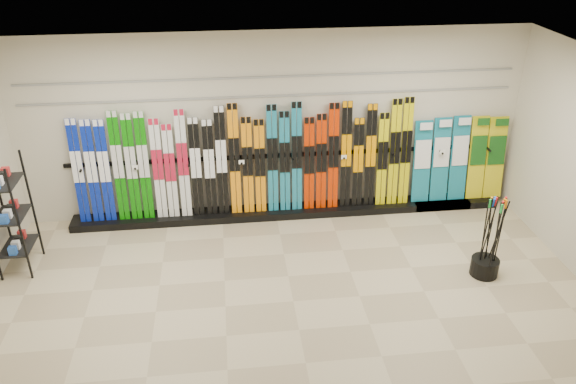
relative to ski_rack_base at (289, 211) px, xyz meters
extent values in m
plane|color=tan|center=(-0.22, -2.28, -0.06)|extent=(8.00, 8.00, 0.00)
plane|color=beige|center=(-0.22, 0.22, 1.44)|extent=(8.00, 0.00, 8.00)
plane|color=silver|center=(-0.22, -2.28, 2.94)|extent=(8.00, 8.00, 0.00)
cube|color=black|center=(0.00, 0.00, 0.00)|extent=(8.00, 0.40, 0.12)
cube|color=#081D99|center=(-3.28, 0.03, 0.90)|extent=(0.17, 0.17, 1.69)
cube|color=#081D99|center=(-3.07, 0.03, 0.89)|extent=(0.17, 0.17, 1.66)
cube|color=#081D99|center=(-2.88, 0.03, 0.88)|extent=(0.17, 0.17, 1.65)
cube|color=#0B6C05|center=(-2.67, 0.03, 0.95)|extent=(0.17, 0.18, 1.78)
cube|color=#0B6C05|center=(-2.47, 0.03, 0.92)|extent=(0.17, 0.18, 1.73)
cube|color=#0B6C05|center=(-2.28, 0.03, 0.94)|extent=(0.17, 0.18, 1.75)
cube|color=silver|center=(-2.07, 0.03, 0.88)|extent=(0.17, 0.17, 1.63)
cube|color=silver|center=(-1.88, 0.02, 0.83)|extent=(0.17, 0.16, 1.54)
cube|color=silver|center=(-1.68, 0.03, 0.94)|extent=(0.17, 0.18, 1.76)
cube|color=black|center=(-1.48, 0.03, 0.87)|extent=(0.17, 0.17, 1.63)
cube|color=black|center=(-1.27, 0.02, 0.85)|extent=(0.17, 0.16, 1.58)
cube|color=black|center=(-1.08, 0.03, 0.95)|extent=(0.17, 0.18, 1.79)
cube|color=orange|center=(-0.87, 0.04, 0.97)|extent=(0.17, 0.19, 1.82)
cube|color=orange|center=(-0.67, 0.02, 0.86)|extent=(0.17, 0.17, 1.60)
cube|color=orange|center=(-0.47, 0.02, 0.84)|extent=(0.17, 0.16, 1.55)
cube|color=#187190|center=(-0.27, 0.03, 0.95)|extent=(0.17, 0.18, 1.78)
cube|color=#187190|center=(-0.07, 0.03, 0.89)|extent=(0.17, 0.17, 1.66)
cube|color=#187190|center=(0.12, 0.03, 0.96)|extent=(0.17, 0.18, 1.80)
cube|color=#C52600|center=(0.32, 0.02, 0.83)|extent=(0.17, 0.16, 1.55)
cube|color=#C52600|center=(0.52, 0.02, 0.86)|extent=(0.17, 0.17, 1.60)
cube|color=#C52600|center=(0.72, 0.03, 0.94)|extent=(0.17, 0.18, 1.76)
cube|color=black|center=(0.93, 0.03, 0.95)|extent=(0.17, 0.18, 1.78)
cube|color=black|center=(1.13, 0.02, 0.81)|extent=(0.17, 0.16, 1.51)
cube|color=black|center=(1.33, 0.03, 0.92)|extent=(0.17, 0.18, 1.73)
cube|color=#C8BD09|center=(1.53, 0.02, 0.85)|extent=(0.17, 0.16, 1.57)
cube|color=#C8BD09|center=(1.73, 0.03, 0.95)|extent=(0.17, 0.18, 1.79)
cube|color=#C8BD09|center=(1.92, 0.03, 0.96)|extent=(0.17, 0.19, 1.81)
cube|color=#14728C|center=(2.23, 0.07, 0.75)|extent=(0.30, 0.22, 1.39)
cube|color=#14728C|center=(2.54, 0.07, 0.77)|extent=(0.29, 0.22, 1.43)
cube|color=#14728C|center=(2.87, 0.07, 0.78)|extent=(0.29, 0.22, 1.44)
cube|color=gold|center=(3.19, 0.07, 0.77)|extent=(0.29, 0.22, 1.42)
cube|color=gold|center=(3.51, 0.07, 0.76)|extent=(0.32, 0.22, 1.40)
cube|color=black|center=(-3.97, -1.04, 0.78)|extent=(0.40, 0.60, 1.68)
cylinder|color=black|center=(2.51, -2.00, 0.07)|extent=(0.39, 0.39, 0.25)
cylinder|color=black|center=(2.56, -2.06, 0.55)|extent=(0.10, 0.07, 1.18)
cylinder|color=black|center=(2.46, -1.93, 0.55)|extent=(0.06, 0.16, 1.17)
cylinder|color=black|center=(2.51, -1.93, 0.55)|extent=(0.14, 0.06, 1.18)
cylinder|color=black|center=(2.50, -2.14, 0.55)|extent=(0.09, 0.09, 1.18)
cylinder|color=black|center=(2.52, -1.95, 0.55)|extent=(0.08, 0.09, 1.18)
cylinder|color=black|center=(2.62, -2.03, 0.55)|extent=(0.05, 0.04, 1.18)
cylinder|color=black|center=(2.47, -1.97, 0.55)|extent=(0.05, 0.16, 1.17)
cylinder|color=black|center=(2.42, -1.99, 0.55)|extent=(0.06, 0.03, 1.18)
cylinder|color=black|center=(2.65, -1.95, 0.55)|extent=(0.04, 0.14, 1.18)
cylinder|color=black|center=(2.60, -1.99, 0.55)|extent=(0.10, 0.15, 1.17)
cube|color=gray|center=(-0.22, 0.20, 1.94)|extent=(7.60, 0.02, 0.03)
cube|color=gray|center=(-0.22, 0.20, 2.24)|extent=(7.60, 0.02, 0.03)
camera|label=1|loc=(-0.99, -8.08, 4.64)|focal=35.00mm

